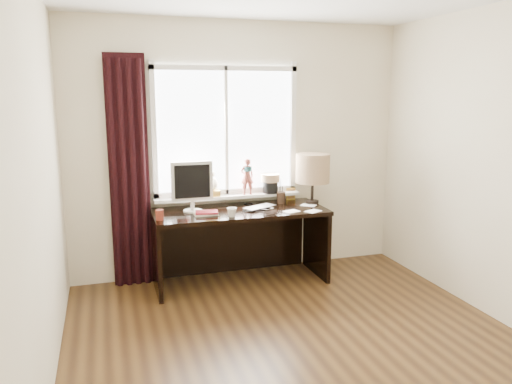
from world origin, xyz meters
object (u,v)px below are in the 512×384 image
object	(u,v)px
red_cup	(160,215)
desk	(238,231)
laptop	(260,207)
mug	(232,212)
monitor	(192,183)
table_lamp	(313,169)

from	to	relation	value
red_cup	desk	size ratio (longest dim) A/B	0.06
laptop	mug	size ratio (longest dim) A/B	3.75
laptop	monitor	world-z (taller)	monitor
mug	monitor	bearing A→B (deg)	135.11
desk	mug	bearing A→B (deg)	-112.95
mug	red_cup	bearing A→B (deg)	173.27
red_cup	table_lamp	xyz separation A→B (m)	(1.60, 0.24, 0.32)
laptop	red_cup	xyz separation A→B (m)	(-1.00, -0.16, 0.03)
laptop	table_lamp	bearing A→B (deg)	-19.09
laptop	mug	distance (m)	0.42
desk	table_lamp	world-z (taller)	table_lamp
mug	monitor	xyz separation A→B (m)	(-0.31, 0.31, 0.23)
laptop	monitor	bearing A→B (deg)	146.30
laptop	desk	xyz separation A→B (m)	(-0.20, 0.11, -0.26)
mug	table_lamp	size ratio (longest dim) A/B	0.18
mug	table_lamp	xyz separation A→B (m)	(0.94, 0.31, 0.32)
laptop	desk	world-z (taller)	laptop
red_cup	desk	world-z (taller)	red_cup
red_cup	mug	bearing A→B (deg)	-6.73
red_cup	monitor	world-z (taller)	monitor
laptop	mug	xyz separation A→B (m)	(-0.34, -0.23, 0.03)
laptop	mug	world-z (taller)	mug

